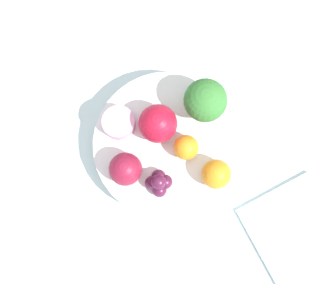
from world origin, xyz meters
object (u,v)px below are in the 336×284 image
Objects in this scene: apple_red at (158,124)px; orange_back at (186,147)px; apple_green at (125,169)px; grape_cluster at (159,183)px; orange_front at (216,174)px; bowl at (168,146)px; small_cup at (119,123)px; broccoli at (205,101)px; napkin at (297,235)px.

apple_red reaches higher than orange_back.
apple_green is 1.19× the size of grape_cluster.
orange_front is 0.05m from orange_back.
bowl is 0.04m from orange_back.
orange_back is (-0.04, -0.03, -0.00)m from orange_front.
bowl is 0.08m from small_cup.
broccoli is 0.23m from napkin.
orange_back is 0.06m from grape_cluster.
broccoli is 0.40× the size of napkin.
apple_green is (0.03, -0.06, 0.04)m from bowl.
bowl is 0.07m from grape_cluster.
apple_red is at bearing -74.79° from broccoli.
bowl is 0.05m from apple_red.
apple_red reaches higher than napkin.
apple_green is at bearing -120.41° from grape_cluster.
apple_red reaches higher than apple_green.
small_cup is at bearing -120.53° from orange_back.
grape_cluster is (-0.00, -0.08, -0.01)m from orange_front.
orange_front reaches higher than small_cup.
apple_red is 0.05m from orange_back.
small_cup reaches higher than napkin.
orange_front is at bearing -0.74° from broccoli.
orange_back is at bearing 59.47° from small_cup.
apple_green is at bearing -119.16° from napkin.
broccoli is 1.52× the size of apple_green.
orange_front is at bearing -133.44° from napkin.
bowl is at bearing -119.27° from orange_back.
bowl is 5.25× the size of orange_front.
grape_cluster is at bearing -21.78° from bowl.
apple_red is 0.08m from grape_cluster.
grape_cluster is at bearing -39.46° from broccoli.
orange_back is 0.91× the size of grape_cluster.
broccoli is 1.29× the size of apple_red.
orange_back is at bearing 132.67° from grape_cluster.
apple_green is at bearing -78.89° from orange_back.
orange_back is at bearing -32.19° from broccoli.
grape_cluster is at bearing -91.32° from orange_front.
apple_green is at bearing -44.39° from apple_red.
broccoli is 0.13m from grape_cluster.
orange_back is at bearing 60.73° from bowl.
broccoli reaches higher than orange_back.
small_cup is (-0.01, -0.05, -0.02)m from apple_red.
grape_cluster is (0.08, -0.01, -0.01)m from apple_red.
grape_cluster is at bearing -118.87° from napkin.
broccoli is 0.10m from orange_front.
small_cup is (0.00, -0.12, -0.03)m from broccoli.
bowl is at bearing -134.53° from orange_front.
grape_cluster is at bearing 24.47° from small_cup.
bowl is 4.67× the size of apple_green.
apple_red reaches higher than small_cup.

